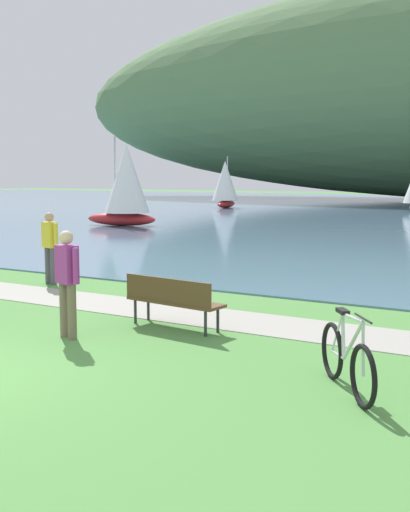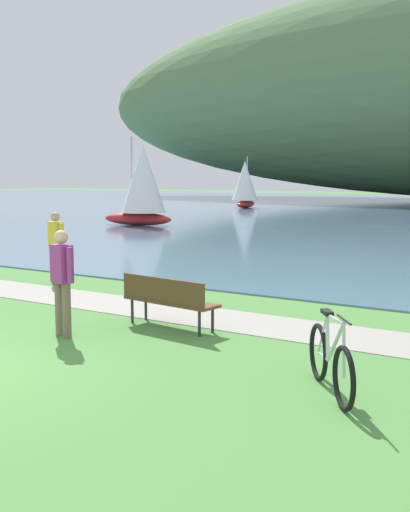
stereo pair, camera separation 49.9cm
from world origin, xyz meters
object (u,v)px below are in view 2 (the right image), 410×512
object	(u,v)px
park_bench_near_camera	(168,298)
person_at_shoreline	(56,243)
sailboat_nearest_to_shore	(142,184)
sailboat_toward_hillside	(245,184)
bicycle_leaning_near_bench	(330,361)
person_on_the_grass	(62,276)

from	to	relation	value
park_bench_near_camera	person_at_shoreline	distance (m)	5.47
person_at_shoreline	sailboat_nearest_to_shore	world-z (taller)	sailboat_nearest_to_shore
park_bench_near_camera	sailboat_toward_hillside	bearing A→B (deg)	117.48
park_bench_near_camera	person_at_shoreline	bearing A→B (deg)	155.42
sailboat_nearest_to_shore	sailboat_toward_hillside	bearing A→B (deg)	103.98
sailboat_toward_hillside	sailboat_nearest_to_shore	bearing A→B (deg)	-76.02
person_at_shoreline	sailboat_toward_hillside	bearing A→B (deg)	112.31
park_bench_near_camera	bicycle_leaning_near_bench	world-z (taller)	bicycle_leaning_near_bench
park_bench_near_camera	person_at_shoreline	size ratio (longest dim) A/B	1.08
park_bench_near_camera	sailboat_nearest_to_shore	distance (m)	22.49
person_on_the_grass	sailboat_nearest_to_shore	world-z (taller)	sailboat_nearest_to_shore
sailboat_nearest_to_shore	person_on_the_grass	bearing A→B (deg)	-54.79
park_bench_near_camera	person_on_the_grass	distance (m)	1.79
bicycle_leaning_near_bench	sailboat_toward_hillside	distance (m)	44.47
person_on_the_grass	sailboat_toward_hillside	distance (m)	42.08
park_bench_near_camera	person_on_the_grass	bearing A→B (deg)	-128.09
park_bench_near_camera	person_at_shoreline	world-z (taller)	person_at_shoreline
bicycle_leaning_near_bench	person_at_shoreline	xyz separation A→B (m)	(-8.48, 3.88, 0.58)
person_at_shoreline	sailboat_toward_hillside	size ratio (longest dim) A/B	0.41
sailboat_toward_hillside	park_bench_near_camera	bearing A→B (deg)	-62.52
park_bench_near_camera	sailboat_toward_hillside	size ratio (longest dim) A/B	0.44
bicycle_leaning_near_bench	person_on_the_grass	size ratio (longest dim) A/B	0.84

